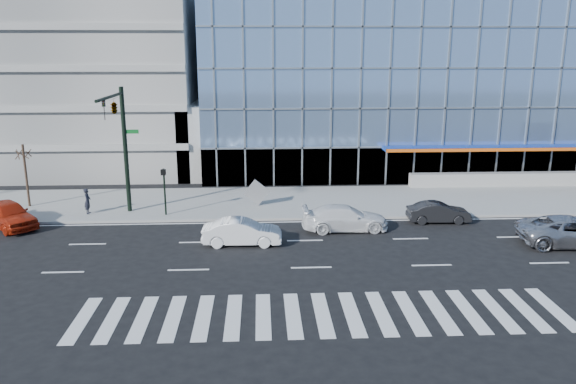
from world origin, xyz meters
name	(u,v)px	position (x,y,z in m)	size (l,w,h in m)	color
ground	(305,241)	(0.00, 0.00, 0.00)	(160.00, 160.00, 0.00)	black
sidewalk	(296,201)	(0.00, 8.00, 0.07)	(120.00, 8.00, 0.15)	gray
theatre_building	(426,79)	(14.00, 26.00, 7.50)	(42.00, 26.00, 15.00)	#7B9ECD
parking_garage	(74,53)	(-20.00, 26.00, 10.00)	(24.00, 24.00, 20.00)	gray
ramp_block	(218,138)	(-6.00, 18.00, 3.00)	(6.00, 8.00, 6.00)	gray
traffic_signal	(118,122)	(-11.00, 4.57, 6.16)	(1.14, 5.74, 8.00)	black
ped_signal_post	(164,184)	(-8.50, 4.94, 2.14)	(0.30, 0.33, 3.00)	black
street_tree_near	(23,153)	(-18.00, 7.50, 3.78)	(1.10, 1.10, 4.23)	#332319
silver_suv	(573,231)	(14.51, -1.52, 0.80)	(2.65, 5.74, 1.60)	#BAB9BF
white_suv	(345,218)	(2.51, 1.80, 0.74)	(2.07, 5.08, 1.47)	white
white_sedan	(242,232)	(-3.49, -0.44, 0.71)	(1.51, 4.32, 1.42)	white
dark_sedan	(439,212)	(8.51, 3.00, 0.63)	(1.33, 3.82, 1.26)	black
red_sedan	(8,214)	(-17.57, 3.32, 0.81)	(1.91, 4.74, 1.62)	#AA230D
pedestrian	(88,201)	(-13.52, 5.52, 0.97)	(0.60, 0.39, 1.65)	black
tilted_panel	(257,192)	(-2.71, 6.83, 1.06)	(1.30, 0.06, 1.30)	gray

